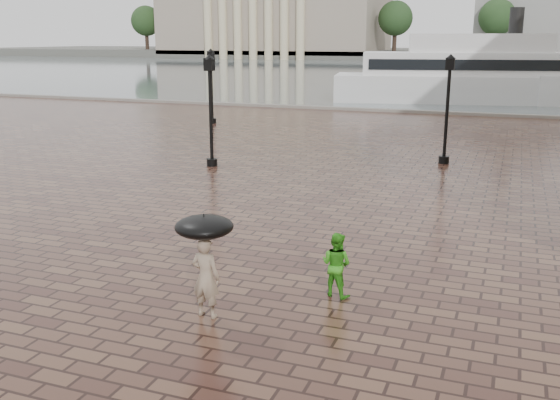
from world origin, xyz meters
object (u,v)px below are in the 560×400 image
(street_lamps, at_px, (280,99))
(adult_pedestrian, at_px, (206,277))
(child_pedestrian, at_px, (336,264))
(ferry_near, at_px, (477,74))

(street_lamps, relative_size, adult_pedestrian, 9.68)
(street_lamps, bearing_deg, child_pedestrian, -65.59)
(street_lamps, distance_m, adult_pedestrian, 19.26)
(adult_pedestrian, relative_size, child_pedestrian, 1.17)
(ferry_near, bearing_deg, child_pedestrian, -100.50)
(child_pedestrian, height_order, ferry_near, ferry_near)
(adult_pedestrian, bearing_deg, ferry_near, -89.00)
(street_lamps, xyz_separation_m, child_pedestrian, (7.51, -16.56, -1.65))
(adult_pedestrian, height_order, child_pedestrian, adult_pedestrian)
(street_lamps, height_order, ferry_near, ferry_near)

